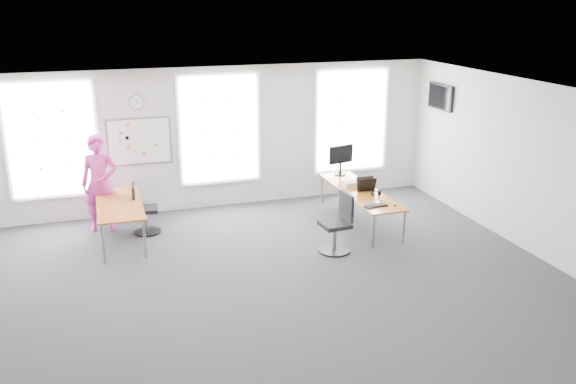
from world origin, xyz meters
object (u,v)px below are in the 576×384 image
object	(u,v)px
desk_right	(360,193)
person	(100,183)
chair_right	(338,226)
keyboard	(376,206)
desk_left	(119,206)
headphones	(376,193)
monitor	(341,157)
chair_left	(143,212)

from	to	relation	value
desk_right	person	xyz separation A→B (m)	(-4.93, 1.13, 0.33)
chair_right	keyboard	bearing A→B (deg)	102.17
person	desk_left	bearing A→B (deg)	-58.07
headphones	monitor	size ratio (longest dim) A/B	0.28
person	headphones	bearing A→B (deg)	-9.01
person	monitor	size ratio (longest dim) A/B	2.88
chair_right	monitor	bearing A→B (deg)	151.15
keyboard	headphones	bearing A→B (deg)	52.84
desk_left	chair_right	distance (m)	4.03
person	headphones	size ratio (longest dim) A/B	10.29
chair_right	headphones	bearing A→B (deg)	121.26
desk_right	headphones	xyz separation A→B (m)	(0.15, -0.40, 0.09)
headphones	monitor	bearing A→B (deg)	77.42
chair_left	monitor	xyz separation A→B (m)	(4.25, 0.42, 0.63)
monitor	keyboard	bearing A→B (deg)	-106.78
desk_right	desk_left	size ratio (longest dim) A/B	1.35
keyboard	desk_left	bearing A→B (deg)	150.58
chair_left	keyboard	size ratio (longest dim) A/B	2.16
desk_right	chair_right	size ratio (longest dim) A/B	2.55
keyboard	chair_right	bearing A→B (deg)	-174.38
headphones	desk_right	bearing A→B (deg)	94.52
chair_left	person	distance (m)	0.98
person	keyboard	size ratio (longest dim) A/B	4.17
chair_left	headphones	distance (m)	4.50
chair_left	headphones	world-z (taller)	chair_left
desk_right	person	distance (m)	5.07
desk_right	desk_left	distance (m)	4.65
chair_right	chair_left	distance (m)	3.77
keyboard	chair_left	bearing A→B (deg)	145.56
chair_left	monitor	distance (m)	4.32
desk_left	chair_right	world-z (taller)	chair_right
chair_right	desk_right	bearing A→B (deg)	136.19
desk_right	keyboard	size ratio (longest dim) A/B	6.00
monitor	chair_right	bearing A→B (deg)	-125.58
chair_left	keyboard	world-z (taller)	chair_left
person	headphones	distance (m)	5.31
person	headphones	world-z (taller)	person
desk_right	desk_left	world-z (taller)	desk_left
chair_left	keyboard	xyz separation A→B (m)	(4.08, -1.69, 0.24)
chair_left	desk_left	bearing A→B (deg)	127.61
desk_right	chair_right	bearing A→B (deg)	-128.37
headphones	monitor	distance (m)	1.58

